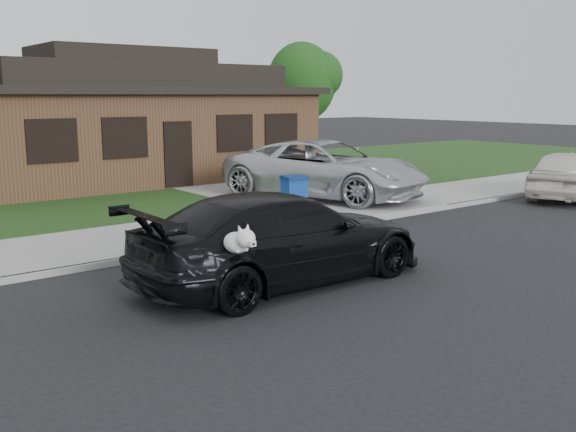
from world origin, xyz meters
TOP-DOWN VIEW (x-y plane):
  - ground at (0.00, 0.00)m, footprint 120.00×120.00m
  - sidewalk at (0.00, 5.00)m, footprint 60.00×3.00m
  - curb at (0.00, 3.50)m, footprint 60.00×0.12m
  - lawn at (0.00, 13.00)m, footprint 60.00×13.00m
  - driveway at (6.00, 10.00)m, footprint 4.50×13.00m
  - sedan at (0.37, 0.72)m, footprint 5.29×2.49m
  - minivan at (6.41, 6.50)m, footprint 4.61×6.61m
  - white_compact at (12.73, 2.47)m, footprint 4.73×3.01m
  - recycling_bin at (4.16, 5.15)m, footprint 0.69×0.69m
  - house at (4.00, 15.00)m, footprint 12.60×8.60m
  - tree_1 at (12.14, 14.40)m, footprint 3.15×3.00m

SIDE VIEW (x-z plane):
  - ground at x=0.00m, z-range 0.00..0.00m
  - sidewalk at x=0.00m, z-range 0.00..0.12m
  - curb at x=0.00m, z-range 0.00..0.12m
  - lawn at x=0.00m, z-range 0.00..0.13m
  - driveway at x=6.00m, z-range 0.00..0.14m
  - recycling_bin at x=4.16m, z-range 0.13..1.09m
  - white_compact at x=12.73m, z-range 0.00..1.50m
  - sedan at x=0.37m, z-range 0.00..1.53m
  - minivan at x=6.41m, z-range 0.14..1.82m
  - house at x=4.00m, z-range -0.19..4.46m
  - tree_1 at x=12.14m, z-range 1.09..6.34m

